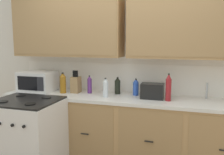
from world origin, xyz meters
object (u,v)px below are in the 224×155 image
at_px(bottle_amber, 63,83).
at_px(bottle_red, 168,88).
at_px(bottle_clear, 106,88).
at_px(stove_range, 27,138).
at_px(toaster, 152,91).
at_px(bottle_blue, 136,87).
at_px(knife_block, 76,84).
at_px(microwave, 38,81).
at_px(bottle_violet, 90,84).
at_px(bottle_dark, 117,86).

xyz_separation_m(bottle_amber, bottle_red, (1.42, -0.04, 0.02)).
distance_m(bottle_clear, bottle_amber, 0.64).
bearing_deg(stove_range, toaster, 25.11).
height_order(bottle_clear, bottle_red, bottle_red).
bearing_deg(bottle_blue, stove_range, -146.19).
xyz_separation_m(knife_block, bottle_red, (1.27, -0.12, 0.05)).
xyz_separation_m(toaster, knife_block, (-1.07, 0.05, 0.02)).
distance_m(microwave, bottle_violet, 0.77).
bearing_deg(bottle_dark, stove_range, -138.74).
distance_m(stove_range, bottle_clear, 1.12).
bearing_deg(bottle_amber, bottle_blue, 8.66).
bearing_deg(bottle_clear, bottle_violet, 150.06).
relative_size(microwave, knife_block, 1.55).
distance_m(bottle_clear, bottle_red, 0.79).
relative_size(knife_block, bottle_blue, 1.40).
xyz_separation_m(bottle_violet, bottle_red, (1.07, -0.14, 0.04)).
relative_size(stove_range, bottle_violet, 3.88).
bearing_deg(toaster, bottle_blue, 152.99).
distance_m(microwave, bottle_red, 1.84).
bearing_deg(microwave, bottle_amber, -2.11).
distance_m(toaster, bottle_dark, 0.51).
relative_size(bottle_violet, bottle_blue, 1.10).
bearing_deg(toaster, stove_range, -154.89).
bearing_deg(bottle_dark, toaster, -15.37).
relative_size(stove_range, microwave, 1.98).
bearing_deg(bottle_clear, stove_range, -145.12).
height_order(toaster, bottle_blue, bottle_blue).
bearing_deg(toaster, bottle_violet, 175.22).
relative_size(bottle_blue, bottle_clear, 0.90).
relative_size(knife_block, bottle_dark, 1.35).
xyz_separation_m(knife_block, bottle_clear, (0.48, -0.14, 0.01)).
height_order(knife_block, bottle_clear, knife_block).
height_order(toaster, bottle_amber, bottle_amber).
xyz_separation_m(microwave, bottle_clear, (1.05, -0.08, -0.02)).
xyz_separation_m(bottle_violet, bottle_dark, (0.38, 0.06, -0.01)).
height_order(knife_block, bottle_amber, knife_block).
xyz_separation_m(microwave, bottle_red, (1.84, -0.05, 0.02)).
height_order(stove_range, microwave, microwave).
xyz_separation_m(toaster, bottle_blue, (-0.24, 0.12, 0.01)).
distance_m(bottle_blue, bottle_amber, 1.00).
bearing_deg(bottle_dark, microwave, -172.54).
relative_size(toaster, bottle_amber, 0.98).
height_order(bottle_violet, bottle_red, bottle_red).
bearing_deg(bottle_red, toaster, 161.51).
bearing_deg(bottle_clear, bottle_dark, 67.34).
height_order(bottle_dark, bottle_red, bottle_red).
relative_size(bottle_blue, bottle_amber, 0.78).
height_order(bottle_blue, bottle_red, bottle_red).
relative_size(microwave, bottle_blue, 2.16).
bearing_deg(bottle_violet, bottle_amber, -163.69).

